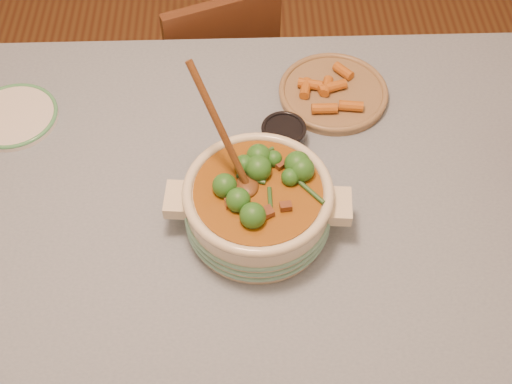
# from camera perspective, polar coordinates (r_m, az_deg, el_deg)

# --- Properties ---
(floor) EXTENTS (4.50, 4.50, 0.00)m
(floor) POSITION_cam_1_polar(r_m,az_deg,el_deg) (2.18, -1.72, -11.68)
(floor) COLOR #4D2716
(floor) RESTS_ON ground
(dining_table) EXTENTS (1.68, 1.08, 0.76)m
(dining_table) POSITION_cam_1_polar(r_m,az_deg,el_deg) (1.60, -2.31, -1.80)
(dining_table) COLOR brown
(dining_table) RESTS_ON floor
(stew_casserole) EXTENTS (0.41, 0.34, 0.39)m
(stew_casserole) POSITION_cam_1_polar(r_m,az_deg,el_deg) (1.40, 0.15, -0.92)
(stew_casserole) COLOR beige
(stew_casserole) RESTS_ON dining_table
(white_plate) EXTENTS (0.28, 0.28, 0.02)m
(white_plate) POSITION_cam_1_polar(r_m,az_deg,el_deg) (1.77, -20.75, 6.32)
(white_plate) COLOR silver
(white_plate) RESTS_ON dining_table
(condiment_bowl) EXTENTS (0.13, 0.13, 0.06)m
(condiment_bowl) POSITION_cam_1_polar(r_m,az_deg,el_deg) (1.59, 2.47, 5.18)
(condiment_bowl) COLOR black
(condiment_bowl) RESTS_ON dining_table
(fried_plate) EXTENTS (0.31, 0.31, 0.05)m
(fried_plate) POSITION_cam_1_polar(r_m,az_deg,el_deg) (1.72, 6.89, 8.89)
(fried_plate) COLOR #8D754E
(fried_plate) RESTS_ON dining_table
(chair_far) EXTENTS (0.48, 0.48, 0.80)m
(chair_far) POSITION_cam_1_polar(r_m,az_deg,el_deg) (2.25, -3.59, 10.89)
(chair_far) COLOR brown
(chair_far) RESTS_ON floor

